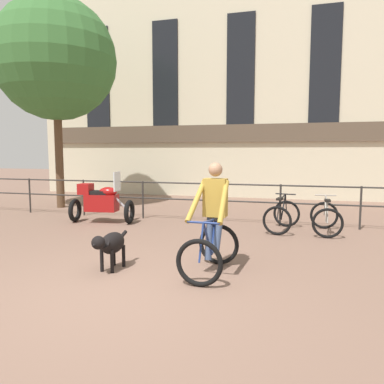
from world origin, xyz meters
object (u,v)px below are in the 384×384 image
Objects in this scene: dog at (110,244)px; parked_bicycle_mid_left at (326,218)px; cyclist_with_bike at (212,224)px; parked_motorcycle at (101,202)px; parked_bicycle_near_lamp at (282,216)px.

parked_bicycle_mid_left reaches higher than dog.
cyclist_with_bike is 4.87m from parked_motorcycle.
cyclist_with_bike is at bearing -136.93° from parked_motorcycle.
parked_bicycle_near_lamp is 0.98m from parked_bicycle_mid_left.
parked_motorcycle is at bearing 141.97° from cyclist_with_bike.
dog is 0.86× the size of parked_bicycle_mid_left.
parked_motorcycle is 1.52× the size of parked_bicycle_mid_left.
parked_bicycle_mid_left is at bearing 63.41° from cyclist_with_bike.
parked_motorcycle is at bearing 12.78° from parked_bicycle_near_lamp.
parked_bicycle_mid_left is (0.98, -0.00, -0.00)m from parked_bicycle_near_lamp.
cyclist_with_bike reaches higher than parked_motorcycle.
cyclist_with_bike is 3.93m from parked_bicycle_mid_left.
parked_bicycle_near_lamp is (0.92, 3.41, -0.41)m from cyclist_with_bike.
dog is (-1.56, -0.36, -0.34)m from cyclist_with_bike.
parked_bicycle_mid_left is (5.60, 0.25, -0.20)m from parked_motorcycle.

